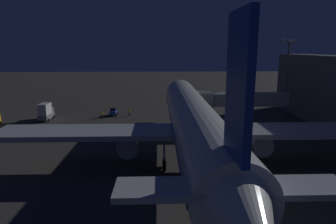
{
  "coord_description": "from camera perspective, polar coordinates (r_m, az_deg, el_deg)",
  "views": [
    {
      "loc": [
        4.97,
        52.63,
        15.94
      ],
      "look_at": [
        3.0,
        -6.35,
        3.5
      ],
      "focal_mm": 32.33,
      "sensor_mm": 36.0,
      "label": 1
    }
  ],
  "objects": [
    {
      "name": "traffic_cone_nose_port",
      "position": [
        71.1,
        3.92,
        -0.85
      ],
      "size": [
        0.36,
        0.36,
        0.55
      ],
      "primitive_type": "cone",
      "color": "orange",
      "rests_on": "ground_plane"
    },
    {
      "name": "jet_bridge",
      "position": [
        61.35,
        12.32,
        2.29
      ],
      "size": [
        18.31,
        3.4,
        7.53
      ],
      "color": "#9E9E99",
      "rests_on": "ground_plane"
    },
    {
      "name": "ops_van",
      "position": [
        73.58,
        -22.06,
        0.05
      ],
      "size": [
        2.36,
        5.17,
        3.91
      ],
      "color": "slate",
      "rests_on": "ground_plane"
    },
    {
      "name": "ground_crew_by_tug",
      "position": [
        71.65,
        -12.35,
        -0.41
      ],
      "size": [
        0.4,
        0.4,
        1.82
      ],
      "color": "black",
      "rests_on": "ground_plane"
    },
    {
      "name": "ground_plane",
      "position": [
        55.21,
        3.35,
        -4.9
      ],
      "size": [
        320.0,
        320.0,
        0.0
      ],
      "primitive_type": "plane",
      "color": "#383533"
    },
    {
      "name": "baggage_tug_lead",
      "position": [
        74.14,
        -10.28,
        -0.09
      ],
      "size": [
        1.86,
        2.59,
        1.95
      ],
      "color": "#234C9E",
      "rests_on": "ground_plane"
    },
    {
      "name": "apron_floodlight_mast",
      "position": [
        77.23,
        21.5,
        7.01
      ],
      "size": [
        2.9,
        0.5,
        18.01
      ],
      "color": "#59595E",
      "rests_on": "ground_plane"
    },
    {
      "name": "ground_crew_by_belt_loader",
      "position": [
        73.27,
        -7.29,
        0.04
      ],
      "size": [
        0.4,
        0.4,
        1.82
      ],
      "color": "black",
      "rests_on": "ground_plane"
    },
    {
      "name": "traffic_cone_nose_starboard",
      "position": [
        70.79,
        0.38,
        -0.88
      ],
      "size": [
        0.36,
        0.36,
        0.55
      ],
      "primitive_type": "cone",
      "color": "orange",
      "rests_on": "ground_plane"
    },
    {
      "name": "airliner_at_gate",
      "position": [
        42.01,
        4.94,
        -1.98
      ],
      "size": [
        52.98,
        59.74,
        18.24
      ],
      "color": "silver",
      "rests_on": "ground_plane"
    }
  ]
}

